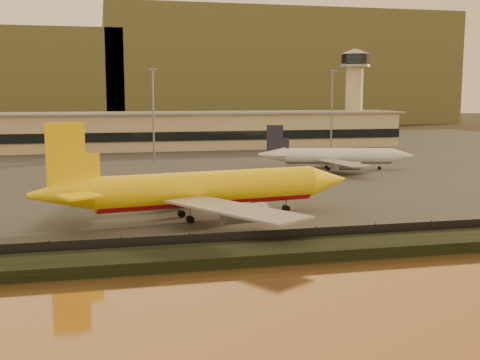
# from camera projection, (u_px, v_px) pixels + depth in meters

# --- Properties ---
(ground) EXTENTS (900.00, 900.00, 0.00)m
(ground) POSITION_uv_depth(u_px,v_px,m) (272.00, 225.00, 87.54)
(ground) COLOR black
(ground) RESTS_ON ground
(embankment) EXTENTS (320.00, 7.00, 1.40)m
(embankment) POSITION_uv_depth(u_px,v_px,m) (312.00, 250.00, 71.06)
(embankment) COLOR black
(embankment) RESTS_ON ground
(tarmac) EXTENTS (320.00, 220.00, 0.20)m
(tarmac) POSITION_uv_depth(u_px,v_px,m) (183.00, 158.00, 179.11)
(tarmac) COLOR #2D2D2D
(tarmac) RESTS_ON ground
(perimeter_fence) EXTENTS (300.00, 0.05, 2.20)m
(perimeter_fence) POSITION_uv_depth(u_px,v_px,m) (301.00, 237.00, 74.83)
(perimeter_fence) COLOR black
(perimeter_fence) RESTS_ON tarmac
(terminal_building) EXTENTS (202.00, 25.00, 12.60)m
(terminal_building) POSITION_uv_depth(u_px,v_px,m) (129.00, 132.00, 204.43)
(terminal_building) COLOR tan
(terminal_building) RESTS_ON tarmac
(control_tower) EXTENTS (11.20, 11.20, 35.50)m
(control_tower) POSITION_uv_depth(u_px,v_px,m) (354.00, 87.00, 226.47)
(control_tower) COLOR tan
(control_tower) RESTS_ON tarmac
(apron_light_masts) EXTENTS (152.20, 12.20, 25.40)m
(apron_light_masts) POSITION_uv_depth(u_px,v_px,m) (248.00, 106.00, 160.98)
(apron_light_masts) COLOR slate
(apron_light_masts) RESTS_ON tarmac
(distant_hills) EXTENTS (470.00, 160.00, 70.00)m
(distant_hills) POSITION_uv_depth(u_px,v_px,m) (103.00, 75.00, 406.20)
(distant_hills) COLOR olive
(distant_hills) RESTS_ON ground
(dhl_cargo_jet) EXTENTS (50.07, 48.51, 14.97)m
(dhl_cargo_jet) POSITION_uv_depth(u_px,v_px,m) (202.00, 190.00, 90.55)
(dhl_cargo_jet) COLOR yellow
(dhl_cargo_jet) RESTS_ON tarmac
(white_narrowbody_jet) EXTENTS (38.50, 36.93, 11.15)m
(white_narrowbody_jet) POSITION_uv_depth(u_px,v_px,m) (336.00, 156.00, 149.69)
(white_narrowbody_jet) COLOR white
(white_narrowbody_jet) RESTS_ON tarmac
(gse_vehicle_yellow) EXTENTS (3.68, 2.15, 1.56)m
(gse_vehicle_yellow) POSITION_uv_depth(u_px,v_px,m) (244.00, 187.00, 116.90)
(gse_vehicle_yellow) COLOR yellow
(gse_vehicle_yellow) RESTS_ON tarmac
(gse_vehicle_white) EXTENTS (4.46, 2.04, 2.00)m
(gse_vehicle_white) POSITION_uv_depth(u_px,v_px,m) (194.00, 189.00, 113.21)
(gse_vehicle_white) COLOR white
(gse_vehicle_white) RESTS_ON tarmac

